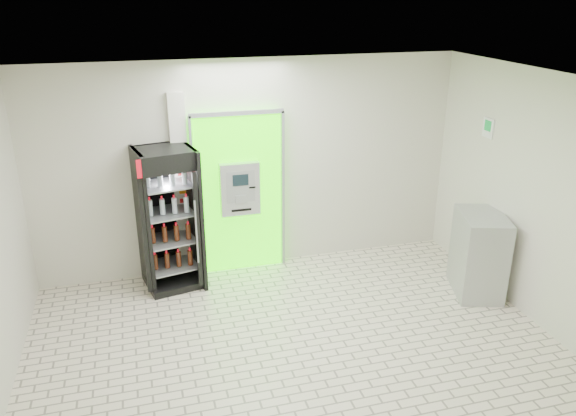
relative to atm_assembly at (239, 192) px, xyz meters
name	(u,v)px	position (x,y,z in m)	size (l,w,h in m)	color
ground	(301,362)	(0.20, -2.41, -1.17)	(6.00, 6.00, 0.00)	beige
room_shell	(303,206)	(0.20, -2.41, 0.67)	(6.00, 6.00, 6.00)	beige
atm_assembly	(239,192)	(0.00, 0.00, 0.00)	(1.30, 0.24, 2.33)	#2FFB00
pillar	(182,188)	(-0.78, 0.04, 0.13)	(0.22, 0.11, 2.60)	silver
beverage_cooler	(169,221)	(-1.00, -0.24, -0.24)	(0.85, 0.81, 1.95)	black
steel_cabinet	(479,254)	(2.91, -1.56, -0.61)	(0.79, 0.96, 1.11)	#A5A7AC
exit_sign	(488,128)	(3.19, -1.01, 0.95)	(0.02, 0.22, 0.26)	white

